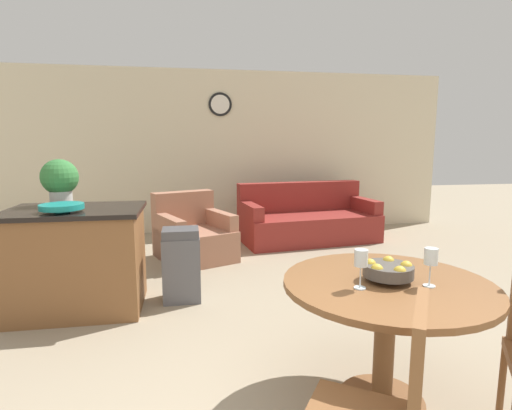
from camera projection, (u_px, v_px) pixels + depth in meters
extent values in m
cube|color=beige|center=(219.00, 152.00, 6.77)|extent=(8.00, 0.06, 2.70)
cylinder|color=black|center=(220.00, 104.00, 6.61)|extent=(0.39, 0.02, 0.39)
cylinder|color=white|center=(220.00, 104.00, 6.60)|extent=(0.31, 0.01, 0.31)
cylinder|color=brown|center=(381.00, 401.00, 2.31)|extent=(0.48, 0.48, 0.04)
cylinder|color=brown|center=(384.00, 344.00, 2.26)|extent=(0.11, 0.11, 0.67)
cylinder|color=brown|center=(387.00, 284.00, 2.20)|extent=(1.15, 1.15, 0.03)
cube|color=brown|center=(417.00, 373.00, 1.40)|extent=(0.25, 0.34, 0.50)
cylinder|color=brown|center=(502.00, 380.00, 2.21)|extent=(0.04, 0.04, 0.40)
cylinder|color=#4C4742|center=(388.00, 279.00, 2.20)|extent=(0.10, 0.10, 0.03)
cylinder|color=#4C4742|center=(388.00, 270.00, 2.19)|extent=(0.27, 0.27, 0.06)
sphere|color=gold|center=(406.00, 267.00, 2.18)|extent=(0.07, 0.07, 0.07)
sphere|color=gold|center=(388.00, 262.00, 2.28)|extent=(0.07, 0.07, 0.07)
sphere|color=gold|center=(370.00, 265.00, 2.22)|extent=(0.07, 0.07, 0.07)
sphere|color=gold|center=(377.00, 270.00, 2.13)|extent=(0.07, 0.07, 0.07)
sphere|color=gold|center=(400.00, 272.00, 2.09)|extent=(0.07, 0.07, 0.07)
cylinder|color=silver|center=(360.00, 288.00, 2.09)|extent=(0.06, 0.06, 0.01)
cylinder|color=silver|center=(360.00, 277.00, 2.08)|extent=(0.01, 0.01, 0.12)
cylinder|color=silver|center=(361.00, 258.00, 2.07)|extent=(0.07, 0.07, 0.09)
cylinder|color=silver|center=(429.00, 286.00, 2.12)|extent=(0.06, 0.06, 0.01)
cylinder|color=silver|center=(430.00, 275.00, 2.11)|extent=(0.01, 0.01, 0.12)
cylinder|color=silver|center=(431.00, 256.00, 2.10)|extent=(0.07, 0.07, 0.09)
cube|color=brown|center=(78.00, 262.00, 3.58)|extent=(1.09, 0.75, 0.89)
cube|color=black|center=(75.00, 211.00, 3.51)|extent=(1.15, 0.81, 0.04)
cylinder|color=teal|center=(62.00, 211.00, 3.32)|extent=(0.12, 0.12, 0.02)
cylinder|color=teal|center=(62.00, 207.00, 3.31)|extent=(0.35, 0.35, 0.05)
cylinder|color=beige|center=(61.00, 198.00, 3.67)|extent=(0.20, 0.20, 0.14)
sphere|color=#387F3D|center=(60.00, 177.00, 3.64)|extent=(0.33, 0.33, 0.33)
cube|color=#56565B|center=(182.00, 269.00, 3.82)|extent=(0.35, 0.29, 0.62)
cube|color=#49494E|center=(180.00, 233.00, 3.76)|extent=(0.34, 0.28, 0.08)
cube|color=maroon|center=(309.00, 228.00, 6.16)|extent=(2.15, 1.20, 0.42)
cube|color=maroon|center=(300.00, 196.00, 6.44)|extent=(2.06, 0.47, 0.46)
cube|color=maroon|center=(250.00, 225.00, 5.87)|extent=(0.27, 0.88, 0.63)
cube|color=maroon|center=(363.00, 218.00, 6.42)|extent=(0.27, 0.88, 0.63)
cube|color=#A87056|center=(195.00, 244.00, 5.19)|extent=(1.13, 1.19, 0.40)
cube|color=#A87056|center=(183.00, 208.00, 5.43)|extent=(0.84, 0.51, 0.45)
cube|color=#A87056|center=(169.00, 240.00, 4.99)|extent=(0.45, 0.85, 0.60)
cube|color=#A87056|center=(219.00, 233.00, 5.36)|extent=(0.45, 0.85, 0.60)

